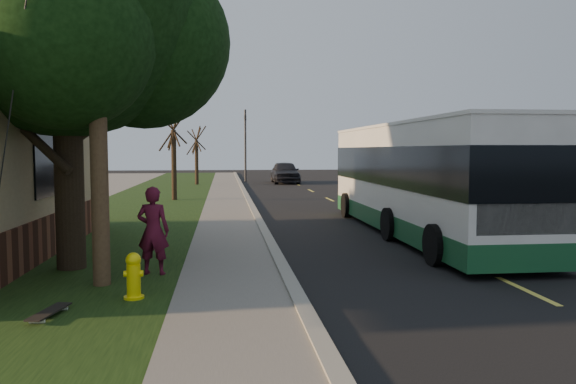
{
  "coord_description": "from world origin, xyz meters",
  "views": [
    {
      "loc": [
        -1.17,
        -8.99,
        2.42
      ],
      "look_at": [
        0.25,
        3.29,
        1.5
      ],
      "focal_mm": 35.0,
      "sensor_mm": 36.0,
      "label": 1
    }
  ],
  "objects_px": {
    "utility_pole": "(95,19)",
    "skateboarder": "(153,231)",
    "skateboard_main": "(49,312)",
    "bare_tree_far": "(197,156)",
    "traffic_signal": "(245,140)",
    "distant_car": "(285,172)",
    "leafy_tree": "(68,10)",
    "fire_hydrant": "(134,276)",
    "bare_tree_near": "(174,156)",
    "dumpster": "(21,208)",
    "transit_bus": "(422,176)"
  },
  "relations": [
    {
      "from": "utility_pole",
      "to": "skateboarder",
      "type": "height_order",
      "value": "utility_pole"
    },
    {
      "from": "skateboarder",
      "to": "skateboard_main",
      "type": "relative_size",
      "value": 1.79
    },
    {
      "from": "utility_pole",
      "to": "bare_tree_far",
      "type": "height_order",
      "value": "utility_pole"
    },
    {
      "from": "traffic_signal",
      "to": "distant_car",
      "type": "bearing_deg",
      "value": -35.84
    },
    {
      "from": "leafy_tree",
      "to": "bare_tree_far",
      "type": "height_order",
      "value": "leafy_tree"
    },
    {
      "from": "traffic_signal",
      "to": "skateboarder",
      "type": "height_order",
      "value": "traffic_signal"
    },
    {
      "from": "leafy_tree",
      "to": "distant_car",
      "type": "relative_size",
      "value": 1.65
    },
    {
      "from": "leafy_tree",
      "to": "skateboarder",
      "type": "distance_m",
      "value": 4.66
    },
    {
      "from": "leafy_tree",
      "to": "utility_pole",
      "type": "bearing_deg",
      "value": -62.4
    },
    {
      "from": "fire_hydrant",
      "to": "traffic_signal",
      "type": "bearing_deg",
      "value": 84.79
    },
    {
      "from": "traffic_signal",
      "to": "skateboard_main",
      "type": "xyz_separation_m",
      "value": [
        -4.14,
        -34.86,
        -3.03
      ]
    },
    {
      "from": "bare_tree_near",
      "to": "utility_pole",
      "type": "bearing_deg",
      "value": -89.34
    },
    {
      "from": "leafy_tree",
      "to": "traffic_signal",
      "type": "distance_m",
      "value": 31.76
    },
    {
      "from": "dumpster",
      "to": "distant_car",
      "type": "distance_m",
      "value": 25.3
    },
    {
      "from": "fire_hydrant",
      "to": "dumpster",
      "type": "height_order",
      "value": "dumpster"
    },
    {
      "from": "utility_pole",
      "to": "distant_car",
      "type": "xyz_separation_m",
      "value": [
        6.63,
        30.97,
        -3.82
      ]
    },
    {
      "from": "bare_tree_far",
      "to": "transit_bus",
      "type": "relative_size",
      "value": 0.35
    },
    {
      "from": "traffic_signal",
      "to": "dumpster",
      "type": "height_order",
      "value": "traffic_signal"
    },
    {
      "from": "skateboard_main",
      "to": "distant_car",
      "type": "relative_size",
      "value": 0.2
    },
    {
      "from": "transit_bus",
      "to": "distant_car",
      "type": "relative_size",
      "value": 2.46
    },
    {
      "from": "bare_tree_near",
      "to": "traffic_signal",
      "type": "height_order",
      "value": "traffic_signal"
    },
    {
      "from": "leafy_tree",
      "to": "dumpster",
      "type": "relative_size",
      "value": 5.08
    },
    {
      "from": "fire_hydrant",
      "to": "bare_tree_far",
      "type": "relative_size",
      "value": 0.18
    },
    {
      "from": "fire_hydrant",
      "to": "distant_car",
      "type": "relative_size",
      "value": 0.16
    },
    {
      "from": "leafy_tree",
      "to": "dumpster",
      "type": "height_order",
      "value": "leafy_tree"
    },
    {
      "from": "traffic_signal",
      "to": "fire_hydrant",
      "type": "bearing_deg",
      "value": -95.21
    },
    {
      "from": "bare_tree_far",
      "to": "traffic_signal",
      "type": "height_order",
      "value": "traffic_signal"
    },
    {
      "from": "fire_hydrant",
      "to": "dumpster",
      "type": "relative_size",
      "value": 0.48
    },
    {
      "from": "fire_hydrant",
      "to": "transit_bus",
      "type": "xyz_separation_m",
      "value": [
        7.04,
        6.43,
        1.25
      ]
    },
    {
      "from": "traffic_signal",
      "to": "leafy_tree",
      "type": "bearing_deg",
      "value": -98.47
    },
    {
      "from": "traffic_signal",
      "to": "dumpster",
      "type": "xyz_separation_m",
      "value": [
        -7.88,
        -24.96,
        -2.53
      ]
    },
    {
      "from": "fire_hydrant",
      "to": "distant_car",
      "type": "distance_m",
      "value": 32.51
    },
    {
      "from": "traffic_signal",
      "to": "dumpster",
      "type": "relative_size",
      "value": 3.58
    },
    {
      "from": "traffic_signal",
      "to": "transit_bus",
      "type": "relative_size",
      "value": 0.47
    },
    {
      "from": "skateboard_main",
      "to": "leafy_tree",
      "type": "bearing_deg",
      "value": 98.62
    },
    {
      "from": "dumpster",
      "to": "distant_car",
      "type": "xyz_separation_m",
      "value": [
        10.7,
        22.92,
        0.17
      ]
    },
    {
      "from": "fire_hydrant",
      "to": "skateboard_main",
      "type": "height_order",
      "value": "fire_hydrant"
    },
    {
      "from": "utility_pole",
      "to": "bare_tree_near",
      "type": "xyz_separation_m",
      "value": [
        -0.19,
        17.01,
        -2.48
      ]
    },
    {
      "from": "traffic_signal",
      "to": "skateboard_main",
      "type": "relative_size",
      "value": 5.88
    },
    {
      "from": "fire_hydrant",
      "to": "skateboard_main",
      "type": "xyz_separation_m",
      "value": [
        -1.04,
        -0.86,
        -0.3
      ]
    },
    {
      "from": "utility_pole",
      "to": "skateboard_main",
      "type": "distance_m",
      "value": 4.88
    },
    {
      "from": "leafy_tree",
      "to": "bare_tree_far",
      "type": "distance_m",
      "value": 27.56
    },
    {
      "from": "transit_bus",
      "to": "dumpster",
      "type": "distance_m",
      "value": 12.15
    },
    {
      "from": "fire_hydrant",
      "to": "distant_car",
      "type": "xyz_separation_m",
      "value": [
        5.92,
        31.96,
        0.37
      ]
    },
    {
      "from": "fire_hydrant",
      "to": "utility_pole",
      "type": "xyz_separation_m",
      "value": [
        -0.71,
        0.99,
        4.2
      ]
    },
    {
      "from": "skateboard_main",
      "to": "traffic_signal",
      "type": "bearing_deg",
      "value": 83.23
    },
    {
      "from": "leafy_tree",
      "to": "skateboarder",
      "type": "bearing_deg",
      "value": -28.32
    },
    {
      "from": "leafy_tree",
      "to": "skateboarder",
      "type": "height_order",
      "value": "leafy_tree"
    },
    {
      "from": "fire_hydrant",
      "to": "skateboarder",
      "type": "xyz_separation_m",
      "value": [
        0.1,
        1.75,
        0.48
      ]
    },
    {
      "from": "dumpster",
      "to": "skateboarder",
      "type": "bearing_deg",
      "value": -56.2
    }
  ]
}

